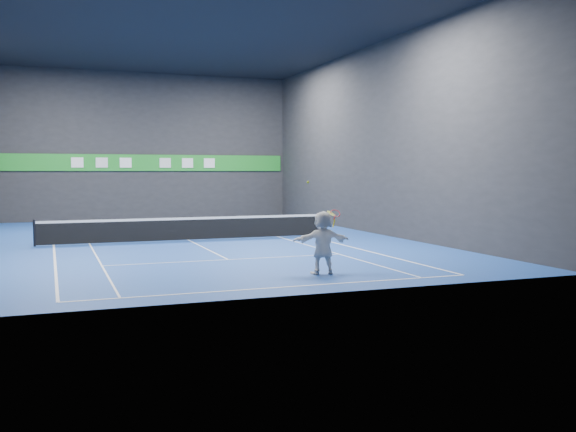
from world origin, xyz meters
name	(u,v)px	position (x,y,z in m)	size (l,w,h in m)	color
ground	(189,241)	(0.00, 0.00, 0.00)	(26.00, 26.00, 0.00)	#1B4196
ceiling	(187,28)	(0.00, 0.00, 9.00)	(26.00, 26.00, 0.00)	black
wall_back	(145,147)	(0.00, 13.00, 4.50)	(18.00, 0.10, 9.00)	#262729
wall_front	(300,107)	(0.00, -13.00, 4.50)	(18.00, 0.10, 9.00)	#262729
wall_right	(376,139)	(9.00, 0.00, 4.50)	(0.10, 26.00, 9.00)	#262729
baseline_near	(284,287)	(0.00, -11.89, 0.00)	(10.98, 0.08, 0.01)	white
baseline_far	(149,221)	(0.00, 11.89, 0.00)	(10.98, 0.08, 0.01)	white
sideline_doubles_left	(54,246)	(-5.49, 0.00, 0.00)	(0.08, 23.78, 0.01)	white
sideline_doubles_right	(307,236)	(5.49, 0.00, 0.00)	(0.08, 23.78, 0.01)	white
sideline_singles_left	(90,244)	(-4.11, 0.00, 0.00)	(0.06, 23.78, 0.01)	white
sideline_singles_right	(279,237)	(4.11, 0.00, 0.00)	(0.06, 23.78, 0.01)	white
service_line_near	(228,260)	(0.00, -6.40, 0.00)	(8.23, 0.06, 0.01)	white
service_line_far	(164,228)	(0.00, 6.40, 0.00)	(8.23, 0.06, 0.01)	white
center_service_line	(189,240)	(0.00, 0.00, 0.00)	(0.06, 12.80, 0.01)	white
player	(323,242)	(1.79, -10.26, 0.92)	(1.70, 0.54, 1.84)	white
tennis_ball	(308,182)	(1.40, -10.06, 2.66)	(0.07, 0.07, 0.07)	yellow
tennis_net	(189,228)	(0.00, 0.00, 0.54)	(12.50, 0.10, 1.07)	black
sponsor_banner	(146,163)	(0.00, 12.93, 3.50)	(17.64, 0.11, 1.00)	#1F9229
tennis_racket	(335,215)	(2.18, -10.21, 1.71)	(0.53, 0.34, 0.57)	red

